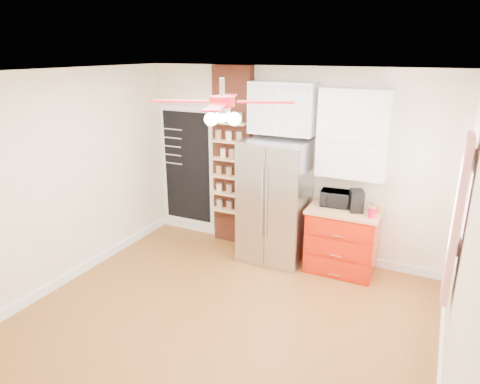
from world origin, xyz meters
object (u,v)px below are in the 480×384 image
at_px(ceiling_fan, 222,102).
at_px(coffee_maker, 356,201).
at_px(toaster_oven, 335,198).
at_px(fridge, 275,201).
at_px(pantry_jar_oats, 223,153).
at_px(red_cabinet, 342,240).
at_px(canister_left, 372,213).

distance_m(ceiling_fan, coffee_maker, 2.41).
bearing_deg(toaster_oven, coffee_maker, -20.52).
relative_size(fridge, pantry_jar_oats, 12.76).
bearing_deg(toaster_oven, fridge, -177.62).
xyz_separation_m(red_cabinet, ceiling_fan, (-0.92, -1.68, 1.97)).
relative_size(ceiling_fan, coffee_maker, 4.95).
xyz_separation_m(fridge, pantry_jar_oats, (-0.90, 0.15, 0.57)).
xyz_separation_m(fridge, coffee_maker, (1.11, 0.04, 0.17)).
distance_m(red_cabinet, canister_left, 0.65).
bearing_deg(toaster_oven, red_cabinet, -29.79).
bearing_deg(red_cabinet, coffee_maker, -4.08).
distance_m(ceiling_fan, toaster_oven, 2.38).
height_order(ceiling_fan, toaster_oven, ceiling_fan).
height_order(ceiling_fan, pantry_jar_oats, ceiling_fan).
distance_m(fridge, canister_left, 1.35).
bearing_deg(red_cabinet, canister_left, -23.36).
relative_size(red_cabinet, pantry_jar_oats, 6.86).
xyz_separation_m(fridge, toaster_oven, (0.82, 0.12, 0.13)).
bearing_deg(ceiling_fan, pantry_jar_oats, 118.04).
height_order(coffee_maker, canister_left, coffee_maker).
bearing_deg(ceiling_fan, red_cabinet, 61.29).
bearing_deg(canister_left, pantry_jar_oats, 173.41).
bearing_deg(canister_left, red_cabinet, 156.64).
xyz_separation_m(ceiling_fan, toaster_oven, (0.77, 1.75, -1.42)).
relative_size(red_cabinet, canister_left, 6.96).
relative_size(toaster_oven, pantry_jar_oats, 2.79).
relative_size(fridge, toaster_oven, 4.58).
height_order(fridge, toaster_oven, fridge).
bearing_deg(fridge, toaster_oven, 8.18).
relative_size(fridge, canister_left, 12.95).
relative_size(coffee_maker, pantry_jar_oats, 2.06).
height_order(fridge, canister_left, fridge).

